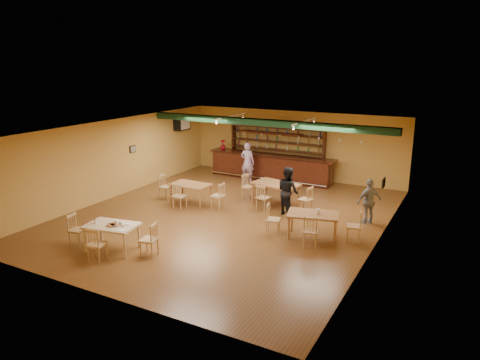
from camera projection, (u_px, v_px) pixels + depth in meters
The scene contains 22 objects.
floor at pixel (228, 216), 15.32m from camera, with size 12.00×12.00×0.00m, color brown.
ceiling_beam at pixel (264, 123), 16.96m from camera, with size 10.00×0.30×0.25m, color #103219.
track_rail_left at pixel (230, 116), 18.27m from camera, with size 0.05×2.50×0.05m, color white.
track_rail_right at pixel (304, 121), 16.81m from camera, with size 0.05×2.50×0.05m, color white.
ac_unit at pixel (182, 124), 20.48m from camera, with size 0.34×0.70×0.48m, color white.
picture_left at pixel (133, 149), 18.00m from camera, with size 0.04×0.34×0.28m, color black.
picture_right at pixel (384, 183), 13.03m from camera, with size 0.04×0.34×0.28m, color black.
bar_counter at pixel (271, 167), 19.89m from camera, with size 5.81×0.85×1.13m, color black.
back_bar_hutch at pixel (277, 152), 20.28m from camera, with size 4.50×0.40×2.28m, color black.
poinsettia at pixel (223, 145), 20.81m from camera, with size 0.26×0.26×0.46m, color #A00E1C.
dining_table_a at pixel (191, 193), 16.62m from camera, with size 1.46×0.88×0.73m, color #995E36.
dining_table_b at pixel (276, 194), 16.39m from camera, with size 1.64×0.99×0.82m, color #995E36.
dining_table_d at pixel (313, 225), 13.38m from camera, with size 1.50×0.90×0.75m, color #995E36.
near_table at pixel (112, 237), 12.47m from camera, with size 1.41×0.90×0.75m, color tan.
pizza_tray at pixel (114, 225), 12.32m from camera, with size 0.40×0.40×0.01m, color silver.
parmesan_shaker at pixel (95, 222), 12.44m from camera, with size 0.07×0.07×0.11m, color #EAE5C6.
napkin_stack at pixel (126, 224), 12.38m from camera, with size 0.20×0.15×0.03m, color white.
pizza_server at pixel (119, 225), 12.30m from camera, with size 0.32×0.09×0.00m, color silver.
side_plate at pixel (121, 230), 11.95m from camera, with size 0.22×0.22×0.01m, color white.
patron_bar at pixel (247, 162), 19.45m from camera, with size 0.63×0.42×1.74m, color #9355B9.
patron_right_a at pixel (288, 191), 15.23m from camera, with size 0.82×0.64×1.69m, color black.
patron_right_b at pixel (369, 201), 14.44m from camera, with size 0.87×0.36×1.49m, color gray.
Camera 1 is at (7.23, -12.55, 5.14)m, focal length 33.49 mm.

